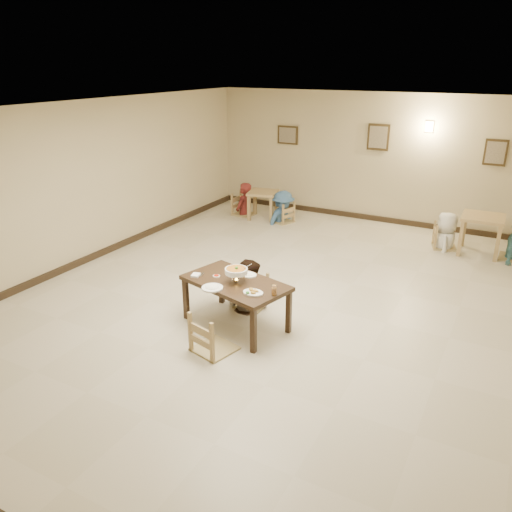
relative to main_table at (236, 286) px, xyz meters
The scene contains 29 objects.
floor 1.28m from the main_table, 81.50° to the left, with size 10.00×10.00×0.00m, color beige.
ceiling 2.62m from the main_table, 81.50° to the left, with size 10.00×10.00×0.00m, color silver.
wall_back 6.17m from the main_table, 88.45° to the left, with size 10.00×10.00×0.00m, color tan.
wall_left 4.08m from the main_table, 163.99° to the left, with size 10.00×10.00×0.00m, color tan.
baseboard_back 6.10m from the main_table, 88.45° to the left, with size 8.00×0.06×0.12m, color black.
baseboard_left 4.00m from the main_table, 163.87° to the left, with size 0.06×10.00×0.12m, color black.
picture_a 6.52m from the main_table, 108.57° to the left, with size 0.55×0.04×0.45m.
picture_b 6.22m from the main_table, 87.50° to the left, with size 0.50×0.04×0.60m.
picture_c 6.77m from the main_table, 65.47° to the left, with size 0.45×0.04×0.55m.
wall_sconce 6.43m from the main_table, 77.31° to the left, with size 0.16×0.05×0.22m, color #FFD88C.
main_table is the anchor object (origin of this frame).
chair_far 0.69m from the main_table, 99.39° to the left, with size 0.45×0.45×0.96m.
chair_near 0.73m from the main_table, 83.04° to the right, with size 0.51×0.51×1.08m.
main_diner 0.63m from the main_table, 102.86° to the left, with size 0.78×0.61×1.61m, color gray.
curry_warmer 0.25m from the main_table, 37.28° to the right, with size 0.36×0.32×0.29m.
rice_plate_far 0.28m from the main_table, 80.50° to the left, with size 0.29×0.29×0.07m.
rice_plate_near 0.41m from the main_table, 113.12° to the right, with size 0.30×0.30×0.07m.
fried_plate 0.49m from the main_table, 30.07° to the right, with size 0.28×0.28×0.06m.
chili_dish 0.34m from the main_table, behind, with size 0.10×0.10×0.02m.
napkin_cutlery 0.62m from the main_table, 169.58° to the right, with size 0.16×0.23×0.03m.
drink_glass 0.71m from the main_table, 11.37° to the right, with size 0.07×0.07×0.14m.
bg_table_left 5.40m from the main_table, 113.45° to the left, with size 0.82×0.82×0.68m.
bg_table_right 5.62m from the main_table, 60.02° to the left, with size 0.81×0.81×0.79m.
bg_chair_ll 5.68m from the main_table, 118.50° to the left, with size 0.49×0.49×1.05m.
bg_chair_lr 5.15m from the main_table, 107.94° to the left, with size 0.45×0.45×0.95m.
bg_chair_rl 5.34m from the main_table, 66.15° to the left, with size 0.46×0.46×0.99m.
bg_diner_a 5.68m from the main_table, 118.50° to the left, with size 0.60×0.39×1.64m, color #591A19.
bg_diner_b 5.15m from the main_table, 107.94° to the left, with size 0.99×0.57×1.53m, color #416B99.
bg_diner_c 5.34m from the main_table, 66.15° to the left, with size 0.74×0.48×1.52m, color silver.
Camera 1 is at (3.18, -6.67, 3.63)m, focal length 35.00 mm.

